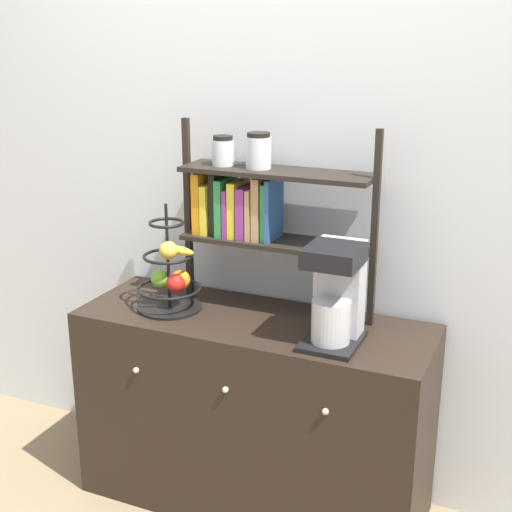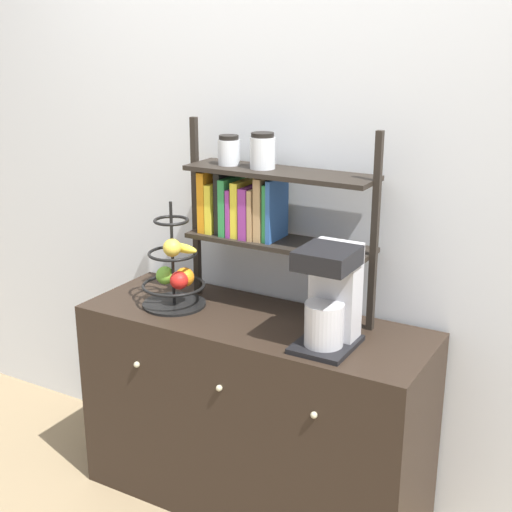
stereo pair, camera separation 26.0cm
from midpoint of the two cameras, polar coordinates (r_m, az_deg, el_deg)
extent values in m
cube|color=silver|center=(2.79, 5.42, 6.39)|extent=(7.00, 0.05, 2.60)
cube|color=black|center=(2.88, 2.46, -12.48)|extent=(1.36, 0.48, 0.80)
sphere|color=#B2AD8C|center=(2.76, -6.85, -8.68)|extent=(0.02, 0.02, 0.02)
sphere|color=#B2AD8C|center=(2.58, -0.04, -10.59)|extent=(0.02, 0.02, 0.02)
sphere|color=#B2AD8C|center=(2.44, 7.79, -12.58)|extent=(0.02, 0.02, 0.02)
cube|color=black|center=(2.49, 8.63, -7.07)|extent=(0.19, 0.24, 0.02)
cube|color=#B7B7BC|center=(2.48, 9.38, -2.75)|extent=(0.16, 0.10, 0.34)
cylinder|color=#B7B7BC|center=(2.44, 8.53, -5.47)|extent=(0.13, 0.13, 0.15)
cube|color=black|center=(2.37, 8.87, -0.22)|extent=(0.18, 0.19, 0.06)
cylinder|color=black|center=(2.83, -3.95, -3.89)|extent=(0.25, 0.25, 0.01)
cylinder|color=black|center=(2.76, -4.04, 0.17)|extent=(0.01, 0.01, 0.41)
torus|color=black|center=(2.80, -3.98, -2.39)|extent=(0.25, 0.25, 0.01)
torus|color=black|center=(2.76, -4.04, 0.17)|extent=(0.19, 0.19, 0.01)
torus|color=black|center=(2.72, -4.10, 2.81)|extent=(0.14, 0.14, 0.01)
sphere|color=red|center=(2.75, -3.49, -2.01)|extent=(0.07, 0.07, 0.07)
sphere|color=#6BAD33|center=(2.81, -4.67, -1.60)|extent=(0.07, 0.07, 0.07)
sphere|color=orange|center=(2.78, -3.08, -1.74)|extent=(0.08, 0.08, 0.08)
ellipsoid|color=yellow|center=(2.75, -3.29, 0.61)|extent=(0.15, 0.05, 0.04)
sphere|color=gold|center=(2.71, -4.02, 0.62)|extent=(0.07, 0.07, 0.07)
cube|color=black|center=(2.85, -2.23, 3.82)|extent=(0.02, 0.02, 0.72)
cube|color=black|center=(2.55, 12.39, 1.68)|extent=(0.02, 0.02, 0.72)
cube|color=black|center=(2.70, 4.62, 1.06)|extent=(0.73, 0.20, 0.02)
cube|color=black|center=(2.64, 4.77, 6.63)|extent=(0.73, 0.20, 0.02)
cube|color=orange|center=(2.81, -0.99, 4.46)|extent=(0.03, 0.15, 0.24)
cube|color=yellow|center=(2.79, -0.42, 3.94)|extent=(0.03, 0.15, 0.19)
cube|color=black|center=(2.77, 0.16, 4.32)|extent=(0.03, 0.12, 0.24)
cube|color=#2D8C47|center=(2.76, 0.75, 4.06)|extent=(0.03, 0.16, 0.22)
cube|color=#8C338C|center=(2.75, 1.24, 3.62)|extent=(0.02, 0.16, 0.18)
cube|color=yellow|center=(2.74, 1.73, 3.86)|extent=(0.03, 0.15, 0.21)
cube|color=#8C338C|center=(2.72, 2.44, 3.58)|extent=(0.03, 0.16, 0.20)
cube|color=tan|center=(2.71, 3.01, 3.47)|extent=(0.02, 0.16, 0.19)
cube|color=tan|center=(2.69, 3.57, 3.86)|extent=(0.03, 0.15, 0.24)
cube|color=#2D8C47|center=(2.68, 4.10, 3.57)|extent=(0.02, 0.14, 0.22)
cube|color=#2D599E|center=(2.67, 4.49, 3.70)|extent=(0.02, 0.15, 0.24)
cylinder|color=silver|center=(2.72, 0.57, 8.28)|extent=(0.08, 0.08, 0.10)
cylinder|color=black|center=(2.71, 0.58, 9.45)|extent=(0.07, 0.07, 0.02)
cylinder|color=silver|center=(2.65, 3.36, 8.22)|extent=(0.09, 0.09, 0.12)
cylinder|color=black|center=(2.64, 3.39, 9.64)|extent=(0.09, 0.09, 0.02)
camera|label=1|loc=(0.13, -87.14, 0.92)|focal=50.00mm
camera|label=2|loc=(0.13, 92.86, -0.92)|focal=50.00mm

